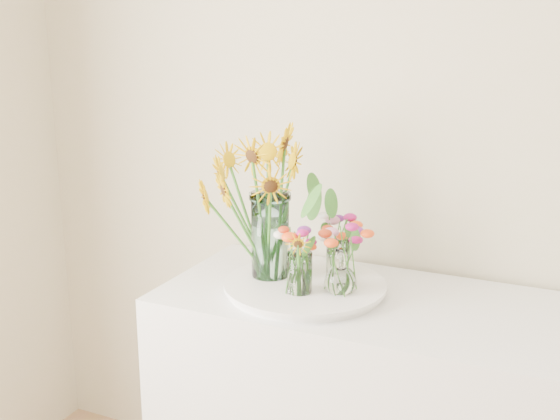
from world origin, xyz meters
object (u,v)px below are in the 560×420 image
Objects in this scene: small_vase_b at (341,272)px; small_vase_c at (338,257)px; mason_jar at (270,235)px; tray at (305,288)px; small_vase_a at (300,273)px.

small_vase_c is at bearing 113.43° from small_vase_b.
small_vase_b is (0.25, -0.04, -0.07)m from mason_jar.
mason_jar is 2.00× the size of small_vase_b.
tray is 3.45× the size of small_vase_b.
mason_jar is (-0.12, 0.01, 0.15)m from tray.
small_vase_b is 1.10× the size of small_vase_c.
small_vase_b is at bearing -66.57° from small_vase_c.
small_vase_a is (0.14, -0.09, -0.07)m from mason_jar.
small_vase_b is 0.15m from small_vase_c.
tray is at bearing -119.94° from small_vase_c.
small_vase_a reaches higher than small_vase_c.
small_vase_b is (0.12, -0.03, 0.08)m from tray.
small_vase_b is at bearing -9.27° from mason_jar.
small_vase_c is (0.05, 0.19, -0.00)m from small_vase_a.
small_vase_a is at bearing -154.28° from small_vase_b.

